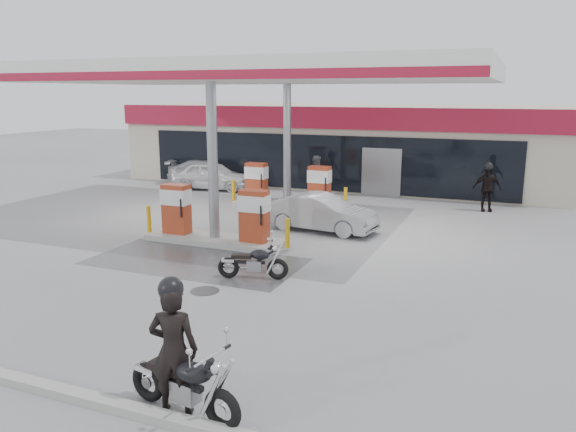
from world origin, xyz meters
name	(u,v)px	position (x,y,z in m)	size (l,w,h in m)	color
ground	(180,259)	(0.00, 0.00, 0.00)	(90.00, 90.00, 0.00)	gray
wet_patch	(195,261)	(0.50, 0.00, 0.00)	(6.00, 3.00, 0.00)	#4C4C4F
drain_cover	(205,291)	(2.00, -2.00, 0.00)	(0.70, 0.70, 0.01)	#38383A
store_building	(344,143)	(0.01, 15.94, 2.01)	(22.00, 8.22, 4.00)	beige
canopy	(254,74)	(0.00, 5.00, 5.27)	(16.00, 10.02, 5.51)	silver
pump_island_near	(214,221)	(0.00, 2.00, 0.71)	(5.14, 1.30, 1.78)	#9E9E99
pump_island_far	(287,190)	(0.00, 8.00, 0.71)	(5.14, 1.30, 1.78)	#9E9E99
main_motorcycle	(185,386)	(4.48, -6.70, 0.48)	(2.09, 0.83, 1.07)	black
biker_main	(174,350)	(4.28, -6.67, 0.99)	(0.73, 0.48, 1.99)	black
parked_motorcycle	(254,263)	(2.70, -0.71, 0.42)	(1.78, 0.81, 0.94)	black
sedan_white	(213,176)	(-5.02, 10.60, 0.68)	(1.60, 3.98, 1.36)	silver
attendant	(317,176)	(0.31, 10.80, 0.94)	(0.91, 0.71, 1.88)	#4C4C50
hatchback_silver	(322,213)	(2.62, 4.75, 0.63)	(1.34, 3.83, 1.26)	#9CA0A4
parked_car_left	(209,172)	(-6.01, 12.00, 0.62)	(1.75, 4.29, 1.25)	#919498
biker_walking	(487,188)	(7.65, 10.34, 0.93)	(1.08, 0.45, 1.85)	black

